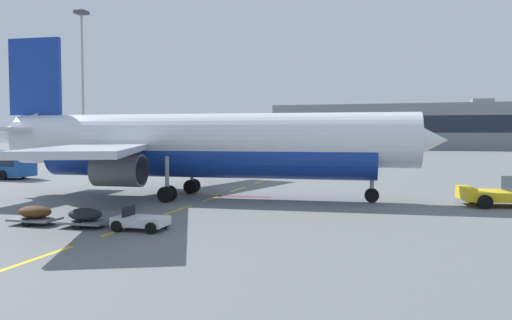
{
  "coord_description": "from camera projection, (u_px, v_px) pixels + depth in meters",
  "views": [
    {
      "loc": [
        31.22,
        -13.47,
        4.75
      ],
      "look_at": [
        19.27,
        27.49,
        2.46
      ],
      "focal_mm": 34.86,
      "sensor_mm": 36.0,
      "label": 1
    }
  ],
  "objects": [
    {
      "name": "terminal_satellite",
      "position": [
        432.0,
        127.0,
        153.23
      ],
      "size": [
        95.4,
        23.97,
        15.14
      ],
      "color": "gray",
      "rests_on": "ground"
    },
    {
      "name": "apron_light_mast_near",
      "position": [
        82.0,
        69.0,
        79.27
      ],
      "size": [
        1.8,
        1.8,
        24.21
      ],
      "color": "slate",
      "rests_on": "ground"
    },
    {
      "name": "ground",
      "position": [
        493.0,
        182.0,
        49.06
      ],
      "size": [
        400.0,
        400.0,
        0.0
      ],
      "primitive_type": "plane",
      "color": "slate"
    },
    {
      "name": "airliner_foreground",
      "position": [
        198.0,
        144.0,
        36.51
      ],
      "size": [
        34.81,
        34.53,
        12.2
      ],
      "color": "silver",
      "rests_on": "ground"
    },
    {
      "name": "baggage_train",
      "position": [
        86.0,
        217.0,
        25.11
      ],
      "size": [
        8.63,
        1.72,
        1.14
      ],
      "color": "silver",
      "rests_on": "ground"
    },
    {
      "name": "apron_paint_markings",
      "position": [
        268.0,
        179.0,
        51.79
      ],
      "size": [
        8.0,
        92.75,
        0.01
      ],
      "color": "yellow",
      "rests_on": "ground"
    }
  ]
}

